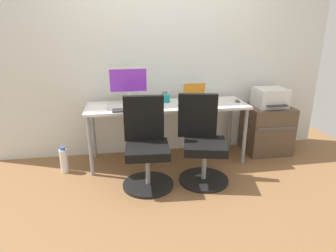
% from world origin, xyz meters
% --- Properties ---
extents(ground_plane, '(5.28, 5.28, 0.00)m').
position_xyz_m(ground_plane, '(0.00, 0.00, 0.00)').
color(ground_plane, brown).
extents(back_wall, '(4.40, 0.04, 2.60)m').
position_xyz_m(back_wall, '(0.00, 0.37, 1.30)').
color(back_wall, silver).
rests_on(back_wall, ground).
extents(desk, '(1.91, 0.58, 0.73)m').
position_xyz_m(desk, '(0.00, 0.00, 0.67)').
color(desk, silver).
rests_on(desk, ground).
extents(office_chair_left, '(0.54, 0.54, 0.94)m').
position_xyz_m(office_chair_left, '(-0.31, -0.52, 0.42)').
color(office_chair_left, black).
rests_on(office_chair_left, ground).
extents(office_chair_right, '(0.54, 0.54, 0.94)m').
position_xyz_m(office_chair_right, '(0.29, -0.52, 0.42)').
color(office_chair_right, black).
rests_on(office_chair_right, ground).
extents(side_cabinet, '(0.57, 0.51, 0.62)m').
position_xyz_m(side_cabinet, '(1.36, 0.08, 0.31)').
color(side_cabinet, brown).
rests_on(side_cabinet, ground).
extents(printer, '(0.38, 0.40, 0.24)m').
position_xyz_m(printer, '(1.36, 0.08, 0.74)').
color(printer, silver).
rests_on(printer, side_cabinet).
extents(water_bottle_on_floor, '(0.09, 0.09, 0.31)m').
position_xyz_m(water_bottle_on_floor, '(-1.23, -0.11, 0.15)').
color(water_bottle_on_floor, white).
rests_on(water_bottle_on_floor, ground).
extents(desktop_monitor, '(0.48, 0.18, 0.43)m').
position_xyz_m(desktop_monitor, '(-0.45, 0.15, 0.98)').
color(desktop_monitor, silver).
rests_on(desktop_monitor, desk).
extents(open_laptop, '(0.31, 0.29, 0.22)m').
position_xyz_m(open_laptop, '(0.38, 0.14, 0.79)').
color(open_laptop, silver).
rests_on(open_laptop, desk).
extents(keyboard_by_monitor, '(0.34, 0.12, 0.02)m').
position_xyz_m(keyboard_by_monitor, '(-0.47, -0.21, 0.74)').
color(keyboard_by_monitor, '#2D2D2D').
rests_on(keyboard_by_monitor, desk).
extents(keyboard_by_laptop, '(0.34, 0.12, 0.02)m').
position_xyz_m(keyboard_by_laptop, '(0.36, -0.21, 0.74)').
color(keyboard_by_laptop, '#515156').
rests_on(keyboard_by_laptop, desk).
extents(mouse_by_monitor, '(0.06, 0.10, 0.03)m').
position_xyz_m(mouse_by_monitor, '(0.62, 0.11, 0.75)').
color(mouse_by_monitor, '#B7B7B7').
rests_on(mouse_by_monitor, desk).
extents(mouse_by_laptop, '(0.06, 0.10, 0.03)m').
position_xyz_m(mouse_by_laptop, '(0.87, -0.03, 0.75)').
color(mouse_by_laptop, '#515156').
rests_on(mouse_by_laptop, desk).
extents(coffee_mug, '(0.08, 0.08, 0.09)m').
position_xyz_m(coffee_mug, '(0.01, 0.11, 0.78)').
color(coffee_mug, teal).
rests_on(coffee_mug, desk).
extents(pen_cup, '(0.07, 0.07, 0.10)m').
position_xyz_m(pen_cup, '(0.01, 0.23, 0.79)').
color(pen_cup, slate).
rests_on(pen_cup, desk).
extents(paper_pile, '(0.21, 0.30, 0.01)m').
position_xyz_m(paper_pile, '(-0.81, -0.05, 0.74)').
color(paper_pile, white).
rests_on(paper_pile, desk).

